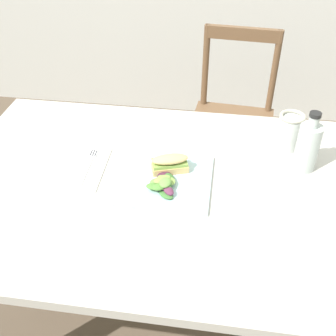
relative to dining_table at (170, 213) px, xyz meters
name	(u,v)px	position (x,y,z in m)	size (l,w,h in m)	color
dining_table	(170,213)	(0.00, 0.00, 0.00)	(1.37, 0.89, 0.74)	#BCB7AD
chair_wooden_far	(232,120)	(0.19, 0.89, -0.17)	(0.43, 0.43, 0.87)	brown
plate_lunch	(166,180)	(-0.02, 0.01, 0.12)	(0.27, 0.27, 0.01)	silver
sandwich_half_front	(170,163)	(-0.01, 0.05, 0.16)	(0.12, 0.09, 0.06)	#DBB270
salad_mixed_greens	(164,183)	(-0.02, -0.03, 0.14)	(0.09, 0.13, 0.04)	#3D7033
napkin_folded	(88,168)	(-0.27, 0.04, 0.12)	(0.11, 0.22, 0.00)	silver
fork_on_napkin	(89,164)	(-0.27, 0.05, 0.12)	(0.03, 0.19, 0.00)	silver
bottle_cold_brew	(307,149)	(0.40, 0.14, 0.19)	(0.07, 0.07, 0.20)	black
mason_jar_iced_tea	(289,133)	(0.36, 0.26, 0.17)	(0.08, 0.08, 0.12)	#995623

